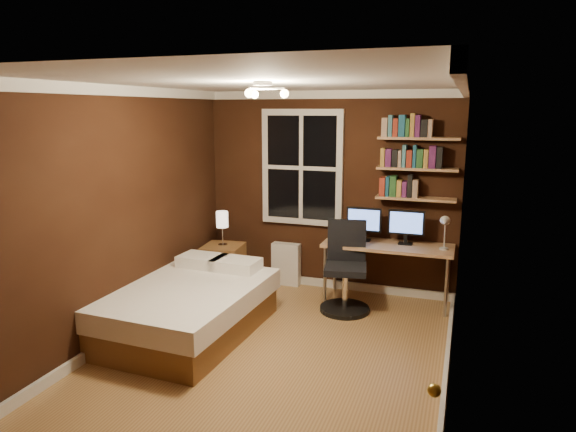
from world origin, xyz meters
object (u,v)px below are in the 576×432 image
(desk, at_px, (388,249))
(monitor_left, at_px, (364,224))
(bed, at_px, (188,308))
(radiator, at_px, (286,264))
(monitor_right, at_px, (406,227))
(desk_lamp, at_px, (445,232))
(bedside_lamp, at_px, (222,228))
(office_chair, at_px, (345,277))
(nightstand, at_px, (223,268))

(desk, distance_m, monitor_left, 0.41)
(bed, height_order, radiator, bed)
(monitor_right, bearing_deg, bed, -140.93)
(desk_lamp, bearing_deg, bed, -149.40)
(bedside_lamp, distance_m, office_chair, 1.67)
(bedside_lamp, distance_m, desk_lamp, 2.67)
(nightstand, relative_size, monitor_right, 1.41)
(bedside_lamp, xyz_separation_m, desk_lamp, (2.66, 0.16, 0.13))
(radiator, relative_size, desk_lamp, 1.27)
(nightstand, height_order, monitor_left, monitor_left)
(radiator, distance_m, desk_lamp, 2.10)
(desk_lamp, bearing_deg, radiator, 171.33)
(bed, relative_size, office_chair, 1.84)
(bed, xyz_separation_m, nightstand, (-0.22, 1.28, 0.03))
(nightstand, relative_size, bedside_lamp, 1.36)
(bed, distance_m, desk_lamp, 2.91)
(desk, relative_size, office_chair, 1.46)
(bed, bearing_deg, desk_lamp, 32.78)
(monitor_right, xyz_separation_m, office_chair, (-0.60, -0.47, -0.52))
(monitor_right, relative_size, office_chair, 0.41)
(desk_lamp, bearing_deg, desk, 170.71)
(bedside_lamp, height_order, monitor_left, monitor_left)
(radiator, distance_m, monitor_right, 1.67)
(desk, height_order, desk_lamp, desk_lamp)
(nightstand, xyz_separation_m, monitor_left, (1.72, 0.34, 0.62))
(radiator, bearing_deg, monitor_right, -4.54)
(desk, bearing_deg, radiator, 171.63)
(bed, distance_m, monitor_left, 2.30)
(monitor_left, xyz_separation_m, desk_lamp, (0.94, -0.18, 0.02))
(nightstand, xyz_separation_m, radiator, (0.68, 0.47, -0.02))
(desk_lamp, distance_m, office_chair, 1.21)
(bedside_lamp, xyz_separation_m, monitor_right, (2.22, 0.34, 0.11))
(bedside_lamp, distance_m, desk, 2.05)
(radiator, bearing_deg, desk_lamp, -8.67)
(nightstand, distance_m, office_chair, 1.63)
(monitor_left, bearing_deg, bed, -132.72)
(radiator, relative_size, office_chair, 0.54)
(desk_lamp, xyz_separation_m, office_chair, (-1.04, -0.30, -0.54))
(bed, xyz_separation_m, desk_lamp, (2.44, 1.44, 0.67))
(bedside_lamp, xyz_separation_m, desk, (2.03, 0.27, -0.16))
(nightstand, relative_size, radiator, 1.06)
(desk, bearing_deg, bedside_lamp, -172.46)
(nightstand, xyz_separation_m, monitor_right, (2.22, 0.34, 0.62))
(radiator, xyz_separation_m, desk, (1.34, -0.20, 0.38))
(bed, bearing_deg, bedside_lamp, 102.13)
(nightstand, height_order, office_chair, office_chair)
(bed, xyz_separation_m, monitor_left, (1.50, 1.62, 0.65))
(desk, height_order, monitor_left, monitor_left)
(office_chair, bearing_deg, desk_lamp, 5.03)
(bed, height_order, desk, desk)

